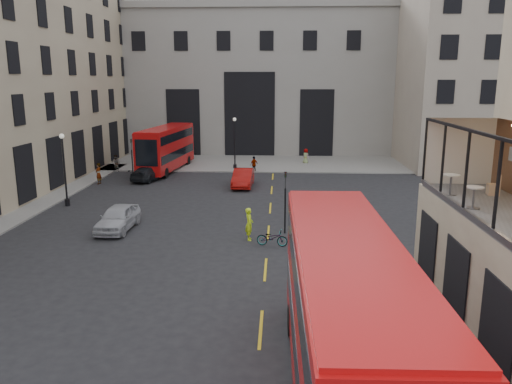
{
  "coord_description": "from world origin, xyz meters",
  "views": [
    {
      "loc": [
        -1.37,
        -17.03,
        9.11
      ],
      "look_at": [
        -2.66,
        9.99,
        3.0
      ],
      "focal_mm": 35.0,
      "sensor_mm": 36.0,
      "label": 1
    }
  ],
  "objects_px": {
    "traffic_light_far": "(132,154)",
    "car_a": "(118,218)",
    "cyclist": "(249,224)",
    "bicycle": "(272,238)",
    "street_lamp_b": "(235,146)",
    "pedestrian_d": "(306,156)",
    "street_lamp_a": "(65,174)",
    "pedestrian_c": "(254,164)",
    "cafe_table_far": "(451,181)",
    "car_b": "(243,178)",
    "cafe_table_mid": "(474,194)",
    "bus_near": "(346,315)",
    "pedestrian_e": "(99,174)",
    "cafe_chair_d": "(493,189)",
    "pedestrian_b": "(175,158)",
    "pedestrian_a": "(116,163)",
    "car_c": "(149,173)",
    "bus_far": "(166,146)",
    "traffic_light_near": "(285,194)"
  },
  "relations": [
    {
      "from": "bus_near",
      "to": "car_c",
      "type": "relative_size",
      "value": 2.7
    },
    {
      "from": "bus_near",
      "to": "pedestrian_b",
      "type": "xyz_separation_m",
      "value": [
        -12.86,
        38.79,
        -1.78
      ]
    },
    {
      "from": "pedestrian_e",
      "to": "cafe_chair_d",
      "type": "distance_m",
      "value": 33.94
    },
    {
      "from": "car_a",
      "to": "cyclist",
      "type": "xyz_separation_m",
      "value": [
        8.23,
        -1.58,
        0.18
      ]
    },
    {
      "from": "street_lamp_b",
      "to": "traffic_light_far",
      "type": "bearing_deg",
      "value": -146.31
    },
    {
      "from": "cyclist",
      "to": "bicycle",
      "type": "bearing_deg",
      "value": -133.76
    },
    {
      "from": "cyclist",
      "to": "cafe_table_mid",
      "type": "height_order",
      "value": "cafe_table_mid"
    },
    {
      "from": "pedestrian_d",
      "to": "cafe_chair_d",
      "type": "bearing_deg",
      "value": 149.87
    },
    {
      "from": "traffic_light_near",
      "to": "pedestrian_d",
      "type": "relative_size",
      "value": 2.25
    },
    {
      "from": "pedestrian_a",
      "to": "pedestrian_e",
      "type": "xyz_separation_m",
      "value": [
        0.4,
        -6.15,
        0.09
      ]
    },
    {
      "from": "bus_near",
      "to": "bicycle",
      "type": "bearing_deg",
      "value": 99.11
    },
    {
      "from": "bus_far",
      "to": "cyclist",
      "type": "relative_size",
      "value": 5.95
    },
    {
      "from": "pedestrian_e",
      "to": "cafe_table_far",
      "type": "height_order",
      "value": "cafe_table_far"
    },
    {
      "from": "traffic_light_near",
      "to": "pedestrian_b",
      "type": "xyz_separation_m",
      "value": [
        -11.36,
        22.51,
        -1.44
      ]
    },
    {
      "from": "car_a",
      "to": "pedestrian_c",
      "type": "height_order",
      "value": "pedestrian_c"
    },
    {
      "from": "pedestrian_c",
      "to": "cafe_table_mid",
      "type": "xyz_separation_m",
      "value": [
        9.49,
        -31.55,
        4.32
      ]
    },
    {
      "from": "street_lamp_a",
      "to": "car_b",
      "type": "distance_m",
      "value": 14.57
    },
    {
      "from": "bus_near",
      "to": "pedestrian_a",
      "type": "distance_m",
      "value": 40.69
    },
    {
      "from": "street_lamp_b",
      "to": "pedestrian_a",
      "type": "distance_m",
      "value": 12.11
    },
    {
      "from": "traffic_light_far",
      "to": "street_lamp_a",
      "type": "relative_size",
      "value": 0.71
    },
    {
      "from": "car_a",
      "to": "bus_near",
      "type": "bearing_deg",
      "value": -52.56
    },
    {
      "from": "bus_far",
      "to": "pedestrian_e",
      "type": "distance_m",
      "value": 8.41
    },
    {
      "from": "traffic_light_near",
      "to": "car_a",
      "type": "xyz_separation_m",
      "value": [
        -10.31,
        0.2,
        -1.65
      ]
    },
    {
      "from": "bus_near",
      "to": "cafe_table_far",
      "type": "xyz_separation_m",
      "value": [
        4.98,
        7.09,
        2.38
      ]
    },
    {
      "from": "street_lamp_a",
      "to": "cafe_chair_d",
      "type": "relative_size",
      "value": 6.28
    },
    {
      "from": "cafe_table_far",
      "to": "cafe_chair_d",
      "type": "height_order",
      "value": "cafe_chair_d"
    },
    {
      "from": "cyclist",
      "to": "pedestrian_e",
      "type": "bearing_deg",
      "value": 36.12
    },
    {
      "from": "car_c",
      "to": "pedestrian_c",
      "type": "bearing_deg",
      "value": -140.13
    },
    {
      "from": "street_lamp_b",
      "to": "pedestrian_d",
      "type": "relative_size",
      "value": 3.15
    },
    {
      "from": "pedestrian_e",
      "to": "cafe_table_far",
      "type": "bearing_deg",
      "value": 54.36
    },
    {
      "from": "pedestrian_e",
      "to": "street_lamp_b",
      "type": "bearing_deg",
      "value": 134.99
    },
    {
      "from": "traffic_light_far",
      "to": "car_c",
      "type": "bearing_deg",
      "value": -11.54
    },
    {
      "from": "car_c",
      "to": "street_lamp_a",
      "type": "bearing_deg",
      "value": 84.03
    },
    {
      "from": "pedestrian_c",
      "to": "pedestrian_d",
      "type": "relative_size",
      "value": 0.96
    },
    {
      "from": "pedestrian_d",
      "to": "pedestrian_e",
      "type": "distance_m",
      "value": 22.35
    },
    {
      "from": "pedestrian_a",
      "to": "pedestrian_e",
      "type": "bearing_deg",
      "value": -83.31
    },
    {
      "from": "pedestrian_a",
      "to": "bicycle",
      "type": "bearing_deg",
      "value": -51.22
    },
    {
      "from": "traffic_light_far",
      "to": "street_lamp_b",
      "type": "xyz_separation_m",
      "value": [
        9.0,
        6.0,
        -0.03
      ]
    },
    {
      "from": "car_b",
      "to": "bicycle",
      "type": "xyz_separation_m",
      "value": [
        2.79,
        -15.72,
        -0.31
      ]
    },
    {
      "from": "car_b",
      "to": "cafe_table_far",
      "type": "relative_size",
      "value": 5.66
    },
    {
      "from": "pedestrian_c",
      "to": "car_b",
      "type": "bearing_deg",
      "value": 40.53
    },
    {
      "from": "pedestrian_c",
      "to": "cafe_table_far",
      "type": "distance_m",
      "value": 31.15
    },
    {
      "from": "pedestrian_c",
      "to": "cafe_table_mid",
      "type": "height_order",
      "value": "cafe_table_mid"
    },
    {
      "from": "traffic_light_far",
      "to": "car_a",
      "type": "bearing_deg",
      "value": -76.84
    },
    {
      "from": "cafe_table_far",
      "to": "pedestrian_a",
      "type": "bearing_deg",
      "value": 128.63
    },
    {
      "from": "car_c",
      "to": "traffic_light_far",
      "type": "bearing_deg",
      "value": 2.9
    },
    {
      "from": "car_c",
      "to": "pedestrian_d",
      "type": "distance_m",
      "value": 17.96
    },
    {
      "from": "pedestrian_b",
      "to": "car_a",
      "type": "bearing_deg",
      "value": -126.96
    },
    {
      "from": "pedestrian_c",
      "to": "pedestrian_e",
      "type": "distance_m",
      "value": 14.95
    },
    {
      "from": "car_a",
      "to": "cafe_table_mid",
      "type": "xyz_separation_m",
      "value": [
        16.89,
        -11.57,
        4.35
      ]
    }
  ]
}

